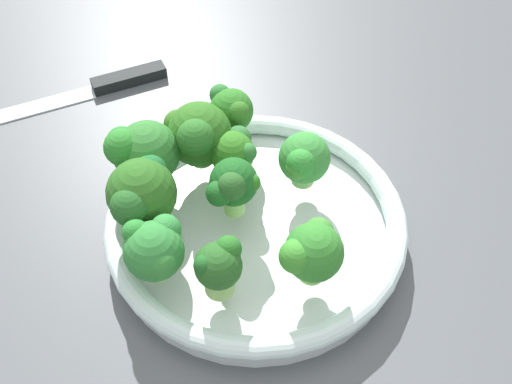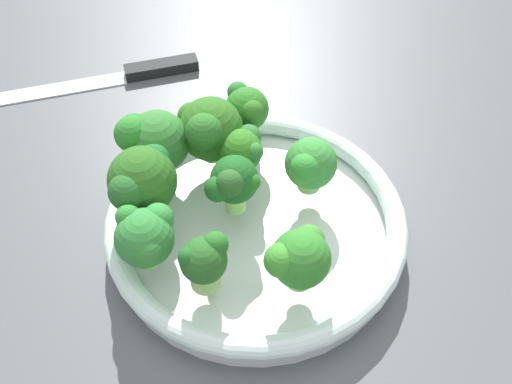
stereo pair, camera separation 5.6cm
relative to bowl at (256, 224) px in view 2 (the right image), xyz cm
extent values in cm
cube|color=#4F5359|center=(3.35, -3.61, -3.19)|extent=(130.00, 130.00, 2.50)
cylinder|color=silver|center=(0.00, 0.00, -1.09)|extent=(28.64, 28.64, 1.71)
torus|color=silver|center=(0.00, 0.00, 0.82)|extent=(29.83, 29.83, 2.10)
cylinder|color=#90C757|center=(-8.16, -8.08, 2.72)|extent=(2.77, 2.77, 1.70)
sphere|color=#30752F|center=(-8.16, -8.08, 5.64)|extent=(6.38, 6.38, 6.38)
sphere|color=#297928|center=(-8.24, -10.34, 7.11)|extent=(3.67, 3.67, 3.67)
sphere|color=#357A20|center=(-7.57, -10.28, 6.10)|extent=(2.60, 2.60, 2.60)
sphere|color=#22762D|center=(-9.86, -10.12, 6.22)|extent=(3.24, 3.24, 3.24)
cylinder|color=#8DC469|center=(3.28, -10.79, 2.79)|extent=(1.96, 1.96, 1.85)
sphere|color=#2E7E35|center=(3.28, -10.79, 5.44)|extent=(5.30, 5.30, 5.30)
sphere|color=#298330|center=(1.86, -11.82, 6.87)|extent=(2.26, 2.26, 2.26)
sphere|color=#2F8439|center=(2.28, -9.36, 6.38)|extent=(2.82, 2.82, 2.82)
sphere|color=#307D32|center=(4.73, -10.59, 5.70)|extent=(3.06, 3.06, 3.06)
cylinder|color=#94CF68|center=(-1.05, -1.82, 3.16)|extent=(2.06, 2.06, 2.59)
sphere|color=#1A591F|center=(-1.05, -1.82, 5.96)|extent=(4.62, 4.62, 4.62)
sphere|color=#1B5B20|center=(-0.05, -3.29, 6.20)|extent=(2.47, 2.47, 2.47)
sphere|color=#256A1B|center=(-0.10, -0.49, 6.30)|extent=(1.86, 1.86, 1.86)
sphere|color=#265823|center=(0.25, -2.48, 6.99)|extent=(2.65, 2.65, 2.65)
cylinder|color=#89B24F|center=(-5.40, -0.32, 2.78)|extent=(2.63, 2.63, 1.82)
sphere|color=#2E721F|center=(-5.40, -0.32, 5.15)|extent=(4.49, 4.49, 4.49)
sphere|color=#276F32|center=(-4.25, 0.29, 5.47)|extent=(1.89, 1.89, 1.89)
sphere|color=#2C702F|center=(-4.24, 0.82, 5.91)|extent=(1.93, 1.93, 1.93)
sphere|color=#2D6931|center=(-6.80, 0.90, 5.50)|extent=(2.61, 2.61, 2.61)
cylinder|color=#7CB954|center=(8.58, 1.81, 2.73)|extent=(2.35, 2.35, 1.72)
sphere|color=#2F7C2A|center=(8.58, 1.81, 5.29)|extent=(5.22, 5.22, 5.22)
sphere|color=#2A8731|center=(8.37, 0.37, 6.21)|extent=(2.25, 2.25, 2.25)
sphere|color=#3A8430|center=(7.10, 2.97, 5.62)|extent=(2.80, 2.80, 2.80)
sphere|color=#3A8E2D|center=(8.81, 0.00, 5.99)|extent=(3.01, 3.01, 3.01)
cylinder|color=#76B359|center=(-2.05, 5.99, 2.70)|extent=(2.31, 2.31, 1.66)
sphere|color=#368937|center=(-2.05, 5.99, 5.20)|extent=(5.16, 5.16, 5.16)
sphere|color=#2E8B31|center=(-0.74, 4.95, 6.16)|extent=(2.87, 2.87, 2.87)
sphere|color=#3E8830|center=(-0.60, 4.56, 5.75)|extent=(2.32, 2.32, 2.32)
cylinder|color=#91C267|center=(-8.64, -2.60, 2.71)|extent=(2.30, 2.30, 1.69)
sphere|color=#2C671E|center=(-8.64, -2.60, 5.71)|extent=(6.63, 6.63, 6.63)
sphere|color=#286724|center=(-6.47, -3.57, 7.49)|extent=(3.67, 3.67, 3.67)
sphere|color=#31661F|center=(-10.32, -4.26, 6.29)|extent=(2.96, 2.96, 2.96)
cylinder|color=#85B05B|center=(6.82, -6.23, 2.94)|extent=(2.68, 2.68, 2.15)
sphere|color=#255A21|center=(6.82, -6.23, 5.36)|extent=(4.13, 4.13, 4.13)
sphere|color=#236721|center=(6.26, -5.09, 6.44)|extent=(2.33, 2.33, 2.33)
sphere|color=#1C5820|center=(6.92, -7.46, 6.30)|extent=(1.78, 1.78, 1.78)
cylinder|color=#93C770|center=(-2.37, -10.15, 3.19)|extent=(2.76, 2.76, 2.64)
sphere|color=#29611E|center=(-2.37, -10.15, 6.60)|extent=(6.42, 6.42, 6.42)
sphere|color=#1B5F2B|center=(-3.80, -8.70, 7.59)|extent=(2.86, 2.86, 2.86)
sphere|color=#235C23|center=(-0.60, -11.52, 7.35)|extent=(3.55, 3.55, 3.55)
sphere|color=#1F6924|center=(-3.93, -8.93, 7.19)|extent=(3.28, 3.28, 3.28)
cylinder|color=#7DBE58|center=(-10.73, 1.63, 3.07)|extent=(2.74, 2.74, 2.41)
sphere|color=#2A7222|center=(-10.73, 1.63, 5.78)|extent=(4.65, 4.65, 4.65)
sphere|color=#296C2E|center=(-12.55, 1.09, 6.70)|extent=(2.24, 2.24, 2.24)
sphere|color=#2E6D20|center=(-9.37, 1.82, 6.58)|extent=(2.50, 2.50, 2.50)
cube|color=silver|center=(-28.89, -18.95, -1.74)|extent=(3.25, 17.09, 0.40)
cube|color=black|center=(-29.40, -5.66, -1.19)|extent=(2.57, 9.68, 1.50)
camera|label=1|loc=(34.10, -14.06, 46.73)|focal=41.72mm
camera|label=2|loc=(35.83, -8.76, 46.73)|focal=41.72mm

